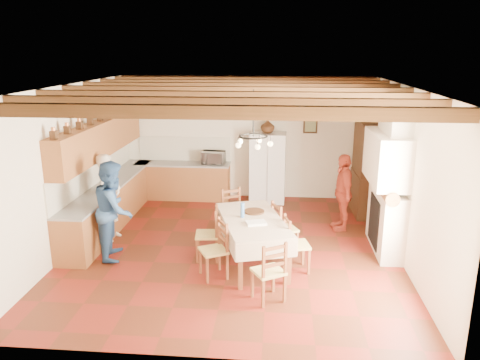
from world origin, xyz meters
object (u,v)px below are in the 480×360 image
at_px(chair_left_far, 207,233).
at_px(chair_end_near, 269,270).
at_px(person_woman_red, 343,192).
at_px(person_woman_blue, 114,210).
at_px(refrigerator, 268,167).
at_px(chair_end_far, 234,214).
at_px(microwave, 213,158).
at_px(chair_right_near, 297,244).
at_px(hutch, 366,168).
at_px(person_man, 109,197).
at_px(chair_right_far, 285,228).
at_px(dining_table, 252,223).
at_px(chair_left_near, 213,249).

xyz_separation_m(chair_left_far, chair_end_near, (1.12, -1.32, 0.00)).
bearing_deg(person_woman_red, chair_left_far, -62.06).
bearing_deg(person_woman_blue, refrigerator, -47.30).
xyz_separation_m(chair_end_far, microwave, (-0.74, 2.40, 0.57)).
bearing_deg(chair_right_near, chair_end_near, 143.70).
xyz_separation_m(hutch, microwave, (-3.53, 0.76, -0.00)).
xyz_separation_m(chair_right_near, microwave, (-1.93, 3.75, 0.57)).
relative_size(chair_end_far, person_man, 0.56).
bearing_deg(chair_right_far, chair_left_far, 81.07).
relative_size(person_woman_red, microwave, 2.92).
relative_size(dining_table, chair_right_near, 2.18).
bearing_deg(chair_end_near, person_woman_blue, -55.76).
relative_size(chair_end_far, person_woman_blue, 0.55).
bearing_deg(hutch, chair_end_far, -151.20).
bearing_deg(chair_right_near, chair_left_near, 91.75).
height_order(chair_left_near, person_man, person_man).
distance_m(refrigerator, hutch, 2.33).
height_order(chair_left_far, microwave, microwave).
bearing_deg(refrigerator, dining_table, -90.28).
bearing_deg(chair_left_near, person_woman_blue, -137.18).
height_order(chair_left_near, chair_end_near, same).
distance_m(chair_left_near, chair_end_near, 1.13).
xyz_separation_m(chair_right_far, microwave, (-1.73, 3.04, 0.57)).
height_order(chair_left_near, person_woman_blue, person_woman_blue).
relative_size(hutch, chair_end_near, 2.20).
xyz_separation_m(chair_end_near, chair_end_far, (-0.74, 2.37, 0.00)).
bearing_deg(person_woman_blue, person_man, 15.43).
height_order(hutch, chair_right_near, hutch).
bearing_deg(chair_end_far, microwave, 80.12).
height_order(dining_table, chair_right_far, chair_right_far).
distance_m(refrigerator, chair_right_far, 3.07).
relative_size(refrigerator, chair_right_far, 1.75).
distance_m(chair_right_far, person_woman_red, 1.76).
distance_m(chair_right_far, person_woman_blue, 3.06).
bearing_deg(microwave, chair_end_far, -67.34).
relative_size(chair_left_near, chair_left_far, 1.00).
bearing_deg(person_woman_red, microwave, -126.61).
bearing_deg(chair_right_near, person_woman_red, -39.14).
height_order(chair_right_near, microwave, microwave).
distance_m(refrigerator, microwave, 1.35).
xyz_separation_m(refrigerator, person_woman_blue, (-2.61, -3.44, 0.04)).
relative_size(chair_end_near, person_woman_red, 0.60).
relative_size(refrigerator, chair_end_near, 1.75).
xyz_separation_m(chair_right_far, chair_end_far, (-0.99, 0.65, 0.00)).
relative_size(chair_left_far, person_woman_blue, 0.55).
bearing_deg(chair_end_far, person_woman_red, -11.09).
bearing_deg(dining_table, chair_left_far, 171.29).
xyz_separation_m(chair_right_near, person_woman_blue, (-3.21, 0.29, 0.40)).
bearing_deg(person_woman_blue, chair_left_far, -99.51).
height_order(hutch, microwave, hutch).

